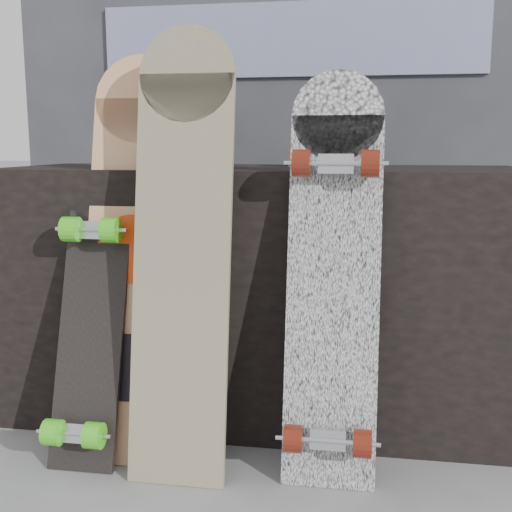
% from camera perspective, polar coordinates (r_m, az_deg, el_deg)
% --- Properties ---
extents(ground, '(60.00, 60.00, 0.00)m').
position_cam_1_polar(ground, '(1.78, -2.00, -19.42)').
color(ground, slate).
rests_on(ground, ground).
extents(vendor_table, '(1.60, 0.60, 0.80)m').
position_cam_1_polar(vendor_table, '(2.10, 0.62, -3.09)').
color(vendor_table, black).
rests_on(vendor_table, ground).
extents(booth, '(2.40, 0.22, 2.20)m').
position_cam_1_polar(booth, '(2.90, 3.28, 14.46)').
color(booth, '#323337').
rests_on(booth, ground).
extents(merch_box_purple, '(0.18, 0.12, 0.10)m').
position_cam_1_polar(merch_box_purple, '(2.24, -8.79, 9.24)').
color(merch_box_purple, '#4B346A').
rests_on(merch_box_purple, vendor_table).
extents(merch_box_small, '(0.14, 0.14, 0.12)m').
position_cam_1_polar(merch_box_small, '(2.03, 7.56, 9.49)').
color(merch_box_small, '#4B346A').
rests_on(merch_box_small, vendor_table).
extents(merch_box_flat, '(0.22, 0.10, 0.06)m').
position_cam_1_polar(merch_box_flat, '(2.14, 5.98, 8.73)').
color(merch_box_flat, '#D1B78C').
rests_on(merch_box_flat, vendor_table).
extents(longboard_geisha, '(0.26, 0.29, 1.13)m').
position_cam_1_polar(longboard_geisha, '(1.84, -11.00, 1.10)').
color(longboard_geisha, '#C6B186').
rests_on(longboard_geisha, ground).
extents(longboard_celtic, '(0.26, 0.23, 1.18)m').
position_cam_1_polar(longboard_celtic, '(1.68, -6.55, 1.47)').
color(longboard_celtic, beige).
rests_on(longboard_celtic, ground).
extents(longboard_cascadia, '(0.24, 0.29, 1.07)m').
position_cam_1_polar(longboard_cascadia, '(1.66, 6.89, -1.34)').
color(longboard_cascadia, white).
rests_on(longboard_cascadia, ground).
extents(skateboard_dark, '(0.19, 0.33, 0.82)m').
position_cam_1_polar(skateboard_dark, '(1.84, -14.50, -4.82)').
color(skateboard_dark, black).
rests_on(skateboard_dark, ground).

